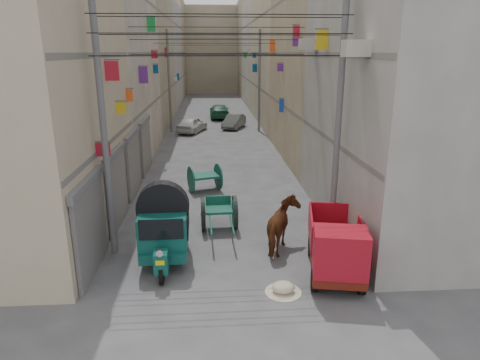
{
  "coord_description": "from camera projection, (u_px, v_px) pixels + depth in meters",
  "views": [
    {
      "loc": [
        -0.37,
        -7.02,
        6.31
      ],
      "look_at": [
        0.56,
        6.5,
        2.24
      ],
      "focal_mm": 32.0,
      "sensor_mm": 36.0,
      "label": 1
    }
  ],
  "objects": [
    {
      "name": "tonga_cart",
      "position": [
        219.0,
        212.0,
        15.68
      ],
      "size": [
        1.37,
        2.82,
        1.26
      ],
      "rotation": [
        0.0,
        0.0,
        0.04
      ],
      "color": "black",
      "rests_on": "ground"
    },
    {
      "name": "distant_car_white",
      "position": [
        192.0,
        124.0,
        34.75
      ],
      "size": [
        2.69,
        4.07,
        1.29
      ],
      "primitive_type": "imported",
      "rotation": [
        0.0,
        0.0,
        2.8
      ],
      "color": "silver",
      "rests_on": "ground"
    },
    {
      "name": "end_cap_building",
      "position": [
        212.0,
        51.0,
        69.73
      ],
      "size": [
        22.0,
        10.0,
        13.0
      ],
      "primitive_type": "cube",
      "color": "tan",
      "rests_on": "ground"
    },
    {
      "name": "building_row_right",
      "position": [
        299.0,
        50.0,
        39.82
      ],
      "size": [
        8.0,
        62.0,
        14.0
      ],
      "color": "#A5A19A",
      "rests_on": "ground"
    },
    {
      "name": "auto_rickshaw",
      "position": [
        164.0,
        226.0,
        13.14
      ],
      "size": [
        1.64,
        2.81,
        1.97
      ],
      "rotation": [
        0.0,
        0.0,
        0.02
      ],
      "color": "black",
      "rests_on": "ground"
    },
    {
      "name": "shutters_left",
      "position": [
        126.0,
        173.0,
        17.77
      ],
      "size": [
        0.18,
        14.4,
        2.88
      ],
      "color": "#535358",
      "rests_on": "ground"
    },
    {
      "name": "overhead_cables",
      "position": [
        217.0,
        42.0,
        20.36
      ],
      "size": [
        7.4,
        22.52,
        1.12
      ],
      "color": "black",
      "rests_on": "ground"
    },
    {
      "name": "feed_sack",
      "position": [
        283.0,
        287.0,
        11.64
      ],
      "size": [
        0.63,
        0.5,
        0.31
      ],
      "primitive_type": "ellipsoid",
      "color": "beige",
      "rests_on": "ground"
    },
    {
      "name": "distant_car_green",
      "position": [
        219.0,
        111.0,
        42.25
      ],
      "size": [
        1.94,
        4.63,
        1.34
      ],
      "primitive_type": "imported",
      "rotation": [
        0.0,
        0.0,
        3.16
      ],
      "color": "#1F5D3E",
      "rests_on": "ground"
    },
    {
      "name": "distant_car_grey",
      "position": [
        234.0,
        121.0,
        36.62
      ],
      "size": [
        2.35,
        3.77,
        1.17
      ],
      "primitive_type": "imported",
      "rotation": [
        0.0,
        0.0,
        -0.34
      ],
      "color": "#4D514F",
      "rests_on": "ground"
    },
    {
      "name": "utility_poles",
      "position": [
        217.0,
        95.0,
        23.64
      ],
      "size": [
        7.4,
        22.2,
        8.0
      ],
      "color": "#5D5D60",
      "rests_on": "ground"
    },
    {
      "name": "building_row_left",
      "position": [
        125.0,
        50.0,
        38.77
      ],
      "size": [
        8.0,
        62.0,
        14.0
      ],
      "color": "#BBAB8E",
      "rests_on": "ground"
    },
    {
      "name": "second_cart",
      "position": [
        205.0,
        177.0,
        20.08
      ],
      "size": [
        1.71,
        1.6,
        1.24
      ],
      "rotation": [
        0.0,
        0.0,
        0.3
      ],
      "color": "#124F3E",
      "rests_on": "ground"
    },
    {
      "name": "ac_units",
      "position": [
        332.0,
        16.0,
        13.97
      ],
      "size": [
        0.7,
        6.55,
        3.35
      ],
      "color": "#B2AB9F",
      "rests_on": "ground"
    },
    {
      "name": "mini_truck",
      "position": [
        337.0,
        251.0,
        12.13
      ],
      "size": [
        2.03,
        3.47,
        1.83
      ],
      "rotation": [
        0.0,
        0.0,
        -0.19
      ],
      "color": "black",
      "rests_on": "ground"
    },
    {
      "name": "horse",
      "position": [
        283.0,
        226.0,
        13.92
      ],
      "size": [
        1.51,
        2.21,
        1.71
      ],
      "primitive_type": "imported",
      "rotation": [
        0.0,
        0.0,
        2.82
      ],
      "color": "brown",
      "rests_on": "ground"
    },
    {
      "name": "signboards",
      "position": [
        216.0,
        97.0,
        28.25
      ],
      "size": [
        8.22,
        40.52,
        5.67
      ],
      "color": "navy",
      "rests_on": "ground"
    }
  ]
}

